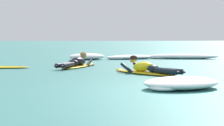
# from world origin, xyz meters

# --- Properties ---
(ground_plane) EXTENTS (120.00, 120.00, 0.00)m
(ground_plane) POSITION_xyz_m (0.00, 10.00, 0.00)
(ground_plane) COLOR #387A75
(surfer_near) EXTENTS (1.74, 2.43, 0.54)m
(surfer_near) POSITION_xyz_m (0.11, 3.80, 0.14)
(surfer_near) COLOR yellow
(surfer_near) RESTS_ON ground
(surfer_far) EXTENTS (1.45, 2.61, 0.55)m
(surfer_far) POSITION_xyz_m (-1.76, 6.36, 0.14)
(surfer_far) COLOR yellow
(surfer_far) RESTS_ON ground
(whitewater_front) EXTENTS (1.87, 1.62, 0.24)m
(whitewater_front) POSITION_xyz_m (0.28, 0.60, 0.11)
(whitewater_front) COLOR white
(whitewater_front) RESTS_ON ground
(whitewater_mid_left) EXTENTS (1.73, 1.31, 0.28)m
(whitewater_mid_left) POSITION_xyz_m (-1.31, 10.73, 0.13)
(whitewater_mid_left) COLOR white
(whitewater_mid_left) RESTS_ON ground
(whitewater_mid_right) EXTENTS (2.49, 1.57, 0.19)m
(whitewater_mid_right) POSITION_xyz_m (0.64, 11.05, 0.09)
(whitewater_mid_right) COLOR white
(whitewater_mid_right) RESTS_ON ground
(whitewater_back) EXTENTS (3.25, 1.35, 0.24)m
(whitewater_back) POSITION_xyz_m (2.93, 10.97, 0.11)
(whitewater_back) COLOR white
(whitewater_back) RESTS_ON ground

